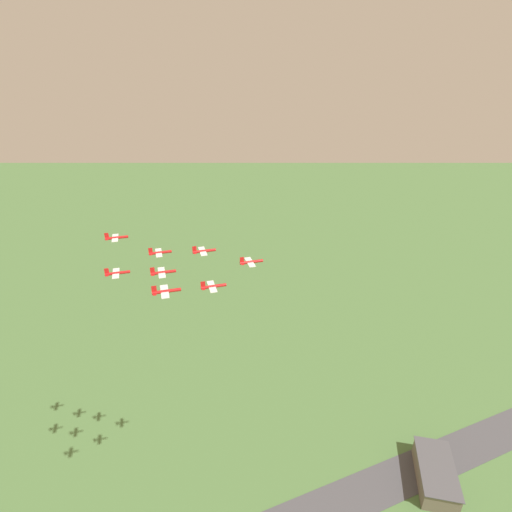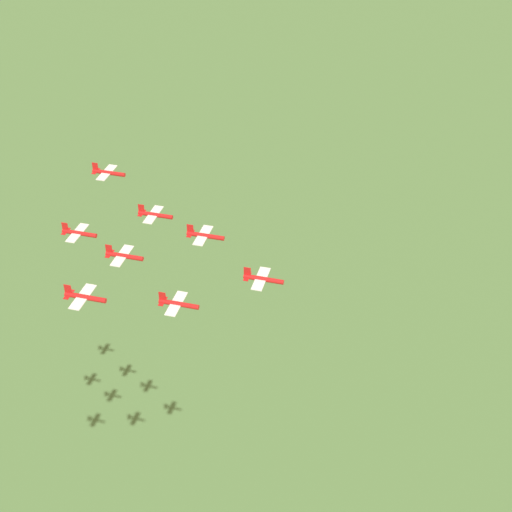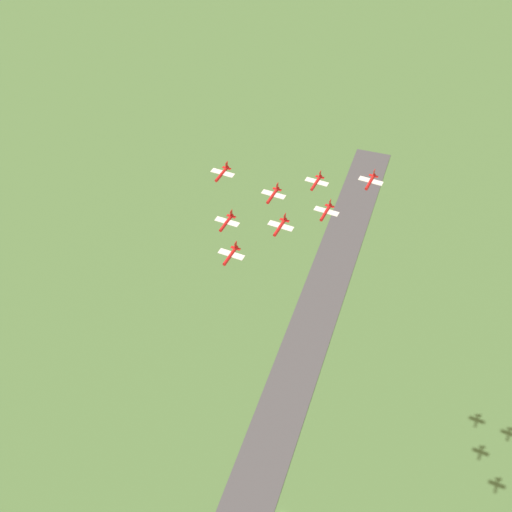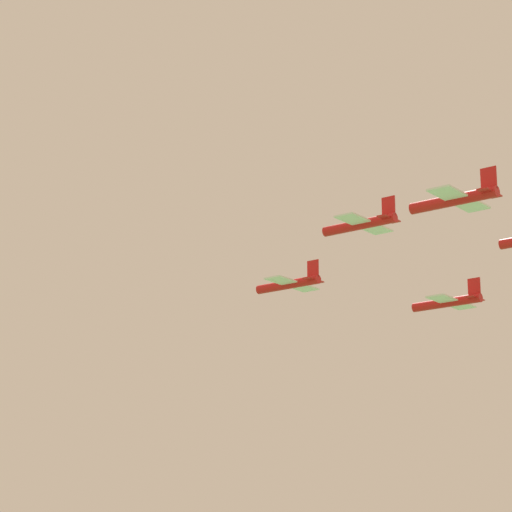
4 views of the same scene
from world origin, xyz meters
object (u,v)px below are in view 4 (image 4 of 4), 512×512
at_px(jet_2, 449,302).
at_px(jet_1, 362,224).
at_px(jet_0, 290,284).
at_px(jet_3, 457,199).

bearing_deg(jet_2, jet_1, 180.00).
xyz_separation_m(jet_0, jet_2, (-14.40, 9.05, -2.48)).
xyz_separation_m(jet_0, jet_3, (1.83, 33.97, -0.55)).
relative_size(jet_0, jet_1, 1.00).
xyz_separation_m(jet_2, jet_3, (16.23, 24.91, 1.93)).
relative_size(jet_2, jet_3, 1.00).
distance_m(jet_0, jet_2, 17.19).
xyz_separation_m(jet_1, jet_3, (0.92, 16.98, -2.60)).
bearing_deg(jet_3, jet_2, 29.54).
height_order(jet_1, jet_3, jet_1).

